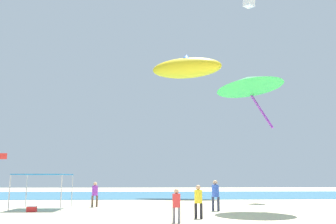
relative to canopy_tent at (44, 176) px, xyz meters
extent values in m
cube|color=beige|center=(7.74, -4.41, -2.26)|extent=(110.00, 110.00, 0.10)
cube|color=teal|center=(7.74, 19.55, -2.20)|extent=(110.00, 19.52, 0.03)
cylinder|color=#B2B2B7|center=(-1.62, -1.56, -1.08)|extent=(0.07, 0.07, 2.26)
cylinder|color=#B2B2B7|center=(1.62, -1.56, -1.08)|extent=(0.07, 0.07, 2.26)
cylinder|color=#B2B2B7|center=(-1.62, 1.56, -1.08)|extent=(0.07, 0.07, 2.26)
cylinder|color=#B2B2B7|center=(1.62, 1.56, -1.08)|extent=(0.07, 0.07, 2.26)
cube|color=#1972B7|center=(0.00, 0.00, 0.08)|extent=(3.30, 3.20, 0.06)
cylinder|color=slate|center=(8.63, -7.95, -1.85)|extent=(0.14, 0.14, 0.72)
cylinder|color=slate|center=(8.40, -7.79, -1.85)|extent=(0.14, 0.14, 0.72)
cylinder|color=red|center=(8.52, -7.87, -1.18)|extent=(0.37, 0.37, 0.62)
sphere|color=tan|center=(8.52, -7.87, -0.75)|extent=(0.23, 0.23, 0.23)
cylinder|color=brown|center=(3.08, 1.60, -1.81)|extent=(0.16, 0.16, 0.81)
cylinder|color=brown|center=(3.40, 1.63, -1.81)|extent=(0.16, 0.16, 0.81)
cylinder|color=purple|center=(3.24, 1.62, -1.06)|extent=(0.42, 0.42, 0.70)
sphere|color=tan|center=(3.24, 1.62, -0.57)|extent=(0.26, 0.26, 0.26)
cylinder|color=#33384C|center=(11.24, -1.78, -1.77)|extent=(0.17, 0.17, 0.87)
cylinder|color=#33384C|center=(11.57, -1.88, -1.77)|extent=(0.17, 0.17, 0.87)
cylinder|color=blue|center=(11.41, -1.83, -0.96)|extent=(0.45, 0.45, 0.76)
sphere|color=tan|center=(11.41, -1.83, -0.44)|extent=(0.28, 0.28, 0.28)
cylinder|color=black|center=(9.65, -5.99, -1.82)|extent=(0.15, 0.15, 0.78)
cylinder|color=black|center=(9.90, -6.15, -1.82)|extent=(0.15, 0.15, 0.78)
cylinder|color=yellow|center=(9.77, -6.07, -1.09)|extent=(0.41, 0.41, 0.68)
sphere|color=tan|center=(9.77, -6.07, -0.63)|extent=(0.25, 0.25, 0.25)
cube|color=red|center=(-1.48, -3.43, 1.11)|extent=(0.55, 0.02, 0.35)
cube|color=red|center=(-0.03, -1.97, -2.05)|extent=(0.56, 0.36, 0.32)
cube|color=white|center=(-0.03, -1.97, -1.88)|extent=(0.57, 0.37, 0.03)
cube|color=white|center=(18.15, 12.28, 19.32)|extent=(1.43, 1.44, 0.96)
cone|color=green|center=(13.92, -1.64, 6.26)|extent=(6.32, 6.31, 1.35)
cylinder|color=purple|center=(15.04, -0.07, 4.81)|extent=(1.65, 1.23, 3.14)
ellipsoid|color=yellow|center=(11.32, 15.56, 12.57)|extent=(8.79, 5.27, 3.03)
cone|color=blue|center=(11.32, 15.56, 13.86)|extent=(1.56, 1.70, 1.19)
camera|label=1|loc=(7.38, -25.21, -0.11)|focal=38.59mm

